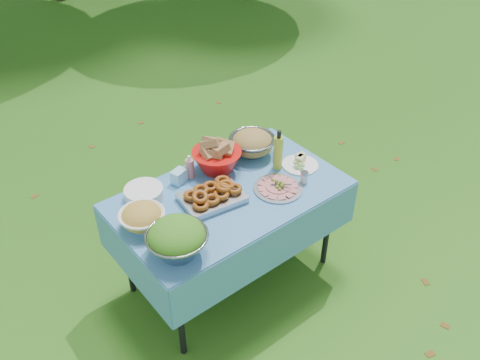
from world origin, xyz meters
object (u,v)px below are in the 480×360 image
object	(u,v)px
bread_bowl	(217,156)
salad_bowl	(177,239)
plate_stack	(144,193)
oil_bottle	(278,150)
picnic_table	(230,237)
charcuterie_platter	(278,184)
pasta_bowl_steel	(252,143)

from	to	relation	value
bread_bowl	salad_bowl	bearing A→B (deg)	-141.78
plate_stack	oil_bottle	size ratio (longest dim) A/B	0.85
picnic_table	oil_bottle	xyz separation A→B (m)	(0.42, 0.02, 0.52)
salad_bowl	charcuterie_platter	world-z (taller)	salad_bowl
salad_bowl	pasta_bowl_steel	bearing A→B (deg)	28.20
salad_bowl	bread_bowl	size ratio (longest dim) A/B	1.03
bread_bowl	oil_bottle	size ratio (longest dim) A/B	1.15
bread_bowl	oil_bottle	xyz separation A→B (m)	(0.33, -0.24, 0.03)
picnic_table	salad_bowl	distance (m)	0.78
plate_stack	bread_bowl	bearing A→B (deg)	-4.65
salad_bowl	plate_stack	world-z (taller)	salad_bowl
salad_bowl	bread_bowl	world-z (taller)	salad_bowl
oil_bottle	plate_stack	bearing A→B (deg)	162.09
oil_bottle	picnic_table	bearing A→B (deg)	-177.65
picnic_table	bread_bowl	size ratio (longest dim) A/B	4.40
bread_bowl	oil_bottle	distance (m)	0.41
bread_bowl	oil_bottle	bearing A→B (deg)	-35.52
salad_bowl	oil_bottle	size ratio (longest dim) A/B	1.18
salad_bowl	bread_bowl	xyz separation A→B (m)	(0.64, 0.50, -0.00)
bread_bowl	charcuterie_platter	bearing A→B (deg)	-66.99
bread_bowl	plate_stack	bearing A→B (deg)	175.35
plate_stack	charcuterie_platter	size ratio (longest dim) A/B	0.77
salad_bowl	oil_bottle	world-z (taller)	oil_bottle
picnic_table	charcuterie_platter	distance (m)	0.52
salad_bowl	plate_stack	size ratio (longest dim) A/B	1.39
charcuterie_platter	picnic_table	bearing A→B (deg)	148.82
pasta_bowl_steel	oil_bottle	distance (m)	0.25
picnic_table	charcuterie_platter	size ratio (longest dim) A/B	4.61
plate_stack	charcuterie_platter	xyz separation A→B (m)	(0.71, -0.46, 0.00)
bread_bowl	charcuterie_platter	world-z (taller)	bread_bowl
charcuterie_platter	oil_bottle	world-z (taller)	oil_bottle
plate_stack	salad_bowl	bearing A→B (deg)	-100.74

